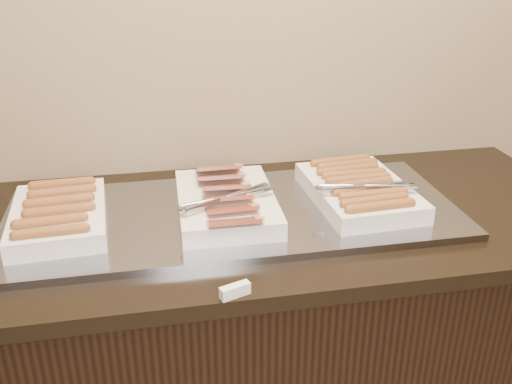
# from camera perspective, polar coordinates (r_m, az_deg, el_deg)

# --- Properties ---
(counter) EXTENTS (2.06, 0.76, 0.90)m
(counter) POSITION_cam_1_polar(r_m,az_deg,el_deg) (1.78, -2.95, -15.55)
(counter) COLOR black
(counter) RESTS_ON ground
(warming_tray) EXTENTS (1.20, 0.50, 0.02)m
(warming_tray) POSITION_cam_1_polar(r_m,az_deg,el_deg) (1.53, -2.23, -2.22)
(warming_tray) COLOR gray
(warming_tray) RESTS_ON counter
(dish_left) EXTENTS (0.25, 0.35, 0.07)m
(dish_left) POSITION_cam_1_polar(r_m,az_deg,el_deg) (1.52, -19.11, -2.22)
(dish_left) COLOR white
(dish_left) RESTS_ON warming_tray
(dish_center) EXTENTS (0.27, 0.39, 0.09)m
(dish_center) POSITION_cam_1_polar(r_m,az_deg,el_deg) (1.51, -3.01, -0.94)
(dish_center) COLOR white
(dish_center) RESTS_ON warming_tray
(dish_right) EXTENTS (0.28, 0.39, 0.08)m
(dish_right) POSITION_cam_1_polar(r_m,az_deg,el_deg) (1.60, 10.27, 0.23)
(dish_right) COLOR white
(dish_right) RESTS_ON warming_tray
(label_holder) EXTENTS (0.07, 0.04, 0.03)m
(label_holder) POSITION_cam_1_polar(r_m,az_deg,el_deg) (1.22, -2.11, -9.83)
(label_holder) COLOR white
(label_holder) RESTS_ON counter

